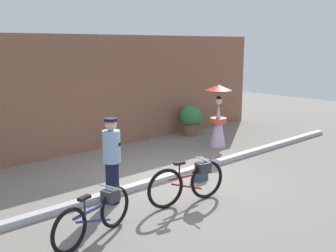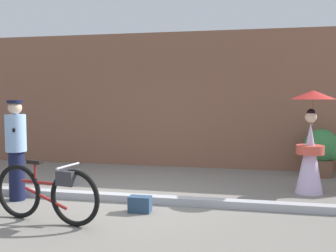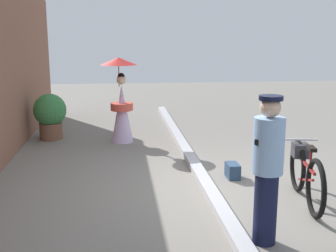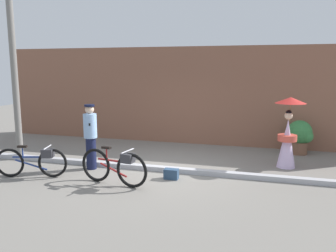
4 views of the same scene
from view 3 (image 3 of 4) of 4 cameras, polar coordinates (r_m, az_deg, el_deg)
ground_plane at (r=6.58m, az=5.19°, el=-8.42°), size 30.00×30.00×0.00m
sidewalk_curb at (r=6.55m, az=5.20°, el=-7.93°), size 14.00×0.20×0.12m
bicycle_far_side at (r=6.23m, az=18.13°, el=-6.00°), size 1.73×0.49×0.86m
person_officer at (r=4.74m, az=13.35°, el=-5.39°), size 0.34×0.36×1.69m
person_with_parasol at (r=9.24m, az=-6.37°, el=3.48°), size 0.79×0.79×1.86m
potted_plant_by_door at (r=9.87m, az=-15.61°, el=1.59°), size 0.75×0.74×1.04m
backpack_on_pavement at (r=7.06m, az=8.80°, el=-5.96°), size 0.33×0.19×0.24m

